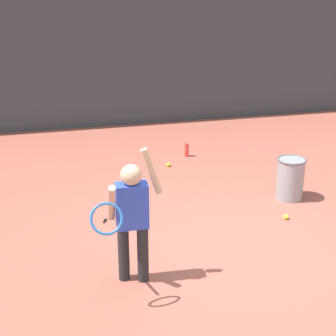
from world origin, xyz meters
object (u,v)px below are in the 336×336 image
ball_hopper (290,178)px  water_bottle (187,150)px  tennis_player (131,214)px  tennis_ball_7 (286,217)px  tennis_ball_1 (168,164)px

ball_hopper → water_bottle: ball_hopper is taller
tennis_player → ball_hopper: (2.41, 1.44, -0.44)m
tennis_player → ball_hopper: tennis_player is taller
water_bottle → tennis_ball_7: 2.62m
tennis_ball_7 → ball_hopper: bearing=60.3°
ball_hopper → water_bottle: bearing=113.0°
tennis_ball_1 → ball_hopper: bearing=-51.6°
tennis_player → tennis_ball_1: size_ratio=20.46×
water_bottle → ball_hopper: bearing=-67.0°
tennis_player → ball_hopper: 2.84m
tennis_player → water_bottle: (1.56, 3.43, -0.62)m
tennis_ball_7 → tennis_ball_1: bearing=113.2°
ball_hopper → water_bottle: size_ratio=2.55×
water_bottle → tennis_ball_1: water_bottle is taller
tennis_player → ball_hopper: bearing=33.7°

